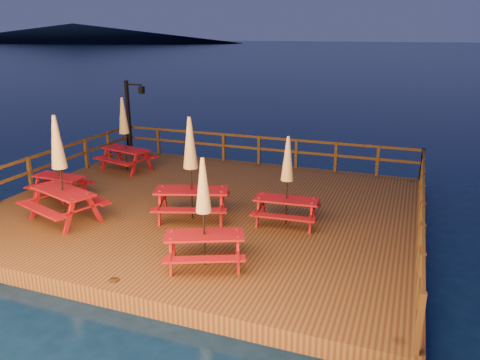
% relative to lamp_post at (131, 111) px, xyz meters
% --- Properties ---
extents(ground, '(500.00, 500.00, 0.00)m').
position_rel_lamp_post_xyz_m(ground, '(5.39, -4.55, -2.20)').
color(ground, '#051532').
rests_on(ground, ground).
extents(deck, '(12.00, 10.00, 0.40)m').
position_rel_lamp_post_xyz_m(deck, '(5.39, -4.55, -2.00)').
color(deck, '#452316').
rests_on(deck, ground).
extents(deck_piles, '(11.44, 9.44, 1.40)m').
position_rel_lamp_post_xyz_m(deck_piles, '(5.39, -4.55, -2.50)').
color(deck_piles, '#3C2613').
rests_on(deck_piles, ground).
extents(railing, '(11.80, 9.75, 1.10)m').
position_rel_lamp_post_xyz_m(railing, '(5.39, -2.77, -1.03)').
color(railing, '#3C2613').
rests_on(railing, deck).
extents(lamp_post, '(0.85, 0.18, 3.00)m').
position_rel_lamp_post_xyz_m(lamp_post, '(0.00, 0.00, 0.00)').
color(lamp_post, black).
rests_on(lamp_post, deck).
extents(headland_left, '(180.00, 84.00, 9.00)m').
position_rel_lamp_post_xyz_m(headland_left, '(-154.61, 185.45, 2.30)').
color(headland_left, black).
rests_on(headland_left, ground).
extents(picnic_table_0, '(2.12, 1.96, 2.43)m').
position_rel_lamp_post_xyz_m(picnic_table_0, '(6.87, -7.88, -0.53)').
color(picnic_table_0, maroon).
rests_on(picnic_table_0, deck).
extents(picnic_table_1, '(1.66, 1.39, 2.30)m').
position_rel_lamp_post_xyz_m(picnic_table_1, '(0.89, -5.45, -0.60)').
color(picnic_table_1, maroon).
rests_on(picnic_table_1, deck).
extents(picnic_table_2, '(2.37, 2.16, 2.80)m').
position_rel_lamp_post_xyz_m(picnic_table_2, '(5.43, -5.58, -0.34)').
color(picnic_table_2, maroon).
rests_on(picnic_table_2, deck).
extents(picnic_table_3, '(1.77, 1.50, 2.38)m').
position_rel_lamp_post_xyz_m(picnic_table_3, '(7.92, -5.06, -0.56)').
color(picnic_table_3, maroon).
rests_on(picnic_table_3, deck).
extents(picnic_table_4, '(2.17, 1.93, 2.66)m').
position_rel_lamp_post_xyz_m(picnic_table_4, '(1.07, -2.16, -0.42)').
color(picnic_table_4, maroon).
rests_on(picnic_table_4, deck).
extents(picnic_table_5, '(2.42, 2.20, 2.86)m').
position_rel_lamp_post_xyz_m(picnic_table_5, '(2.27, -6.89, -0.31)').
color(picnic_table_5, maroon).
rests_on(picnic_table_5, deck).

